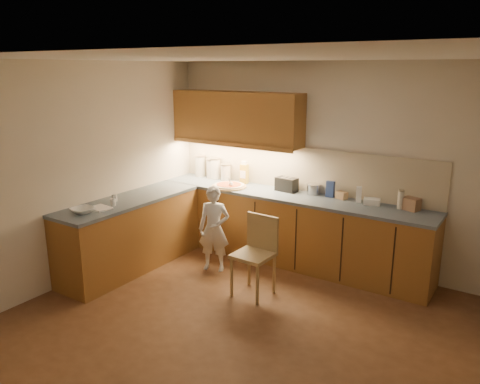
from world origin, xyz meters
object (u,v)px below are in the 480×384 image
(child, at_px, (214,229))
(wooden_chair, at_px, (257,249))
(pizza_on_board, at_px, (229,186))
(oil_jug, at_px, (244,173))
(toaster, at_px, (287,184))

(child, xyz_separation_m, wooden_chair, (0.78, -0.25, -0.02))
(pizza_on_board, bearing_deg, oil_jug, 80.26)
(oil_jug, xyz_separation_m, toaster, (0.70, -0.05, -0.06))
(child, distance_m, wooden_chair, 0.82)
(toaster, bearing_deg, wooden_chair, -72.15)
(pizza_on_board, relative_size, child, 0.44)
(pizza_on_board, xyz_separation_m, oil_jug, (0.05, 0.31, 0.13))
(pizza_on_board, height_order, wooden_chair, pizza_on_board)
(child, bearing_deg, wooden_chair, -38.76)
(pizza_on_board, xyz_separation_m, toaster, (0.75, 0.26, 0.07))
(wooden_chair, xyz_separation_m, oil_jug, (-0.95, 1.20, 0.54))
(wooden_chair, bearing_deg, toaster, 104.22)
(oil_jug, relative_size, toaster, 1.08)
(wooden_chair, distance_m, oil_jug, 1.62)
(pizza_on_board, relative_size, oil_jug, 1.49)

